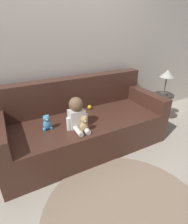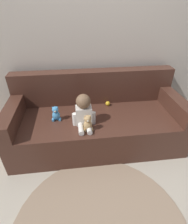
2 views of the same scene
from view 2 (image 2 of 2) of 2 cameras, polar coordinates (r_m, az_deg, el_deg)
The scene contains 7 objects.
ground_plane at distance 2.53m, azimuth 0.92°, elevation -9.42°, with size 12.00×12.00×0.00m, color #B7AD99.
wall_back at distance 2.43m, azimuth -0.68°, elevation 23.43°, with size 8.00×0.05×2.60m.
couch at distance 2.37m, azimuth 0.79°, elevation -2.83°, with size 2.19×0.91×0.91m.
person_baby at distance 1.99m, azimuth -3.36°, elevation 0.11°, with size 0.27×0.32×0.38m.
teddy_bear_brown at distance 1.94m, azimuth -2.05°, elevation -3.72°, with size 0.12×0.09×0.20m.
plush_toy_side at distance 2.15m, azimuth -12.35°, elevation -0.58°, with size 0.11×0.09×0.19m.
toy_ball at distance 2.44m, azimuth 4.52°, elevation 2.79°, with size 0.06×0.06×0.06m.
Camera 2 is at (-0.27, -1.85, 1.71)m, focal length 28.00 mm.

